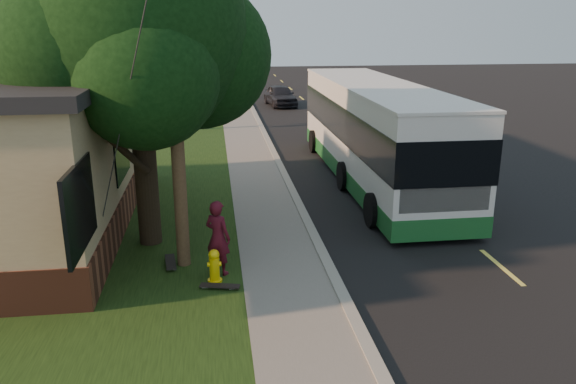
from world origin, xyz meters
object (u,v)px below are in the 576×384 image
object	(u,v)px
bare_tree_near	(193,89)
distant_car	(280,95)
skateboard_spare	(220,286)
traffic_signal	(250,52)
transit_bus	(375,130)
utility_pole	(172,63)
skateboarder	(218,237)
fire_hydrant	(214,266)
dumpster	(7,166)
leafy_tree	(137,35)
bare_tree_far	(205,72)
skateboard_main	(171,262)

from	to	relation	value
bare_tree_near	distant_car	distance (m)	10.04
skateboard_spare	bare_tree_near	bearing A→B (deg)	93.12
traffic_signal	distant_car	distance (m)	8.23
distant_car	transit_bus	bearing A→B (deg)	-93.47
utility_pole	skateboarder	bearing A→B (deg)	-36.02
fire_hydrant	bare_tree_near	size ratio (longest dim) A/B	0.17
dumpster	distant_car	size ratio (longest dim) A/B	0.47
skateboard_spare	dumpster	world-z (taller)	dumpster
utility_pole	traffic_signal	world-z (taller)	utility_pole
skateboard_spare	distant_car	xyz separation A→B (m)	(4.47, 26.67, 0.56)
fire_hydrant	distant_car	world-z (taller)	distant_car
fire_hydrant	traffic_signal	world-z (taller)	traffic_signal
distant_car	leafy_tree	bearing A→B (deg)	-111.43
skateboarder	traffic_signal	bearing A→B (deg)	-58.63
leafy_tree	skateboard_spare	size ratio (longest dim) A/B	9.01
bare_tree_far	transit_bus	distance (m)	23.19
bare_tree_far	skateboard_main	size ratio (longest dim) A/B	4.43
bare_tree_near	traffic_signal	size ratio (longest dim) A/B	0.78
leafy_tree	transit_bus	distance (m)	9.40
fire_hydrant	traffic_signal	xyz separation A→B (m)	(3.10, 34.00, 2.73)
traffic_signal	fire_hydrant	bearing A→B (deg)	-95.21
bare_tree_near	distant_car	bearing A→B (deg)	56.58
leafy_tree	distant_car	distance (m)	24.84
transit_bus	skateboard_main	bearing A→B (deg)	-135.30
fire_hydrant	skateboard_spare	distance (m)	0.49
transit_bus	utility_pole	bearing A→B (deg)	-133.93
fire_hydrant	bare_tree_near	distance (m)	18.10
distant_car	bare_tree_near	bearing A→B (deg)	-130.29
bare_tree_far	bare_tree_near	bearing A→B (deg)	-92.39
leafy_tree	skateboard_main	size ratio (longest dim) A/B	8.58
traffic_signal	dumpster	bearing A→B (deg)	-111.25
leafy_tree	traffic_signal	world-z (taller)	leafy_tree
leafy_tree	transit_bus	xyz separation A→B (m)	(7.25, 4.97, -3.34)
bare_tree_far	distant_car	xyz separation A→B (m)	(4.97, -3.71, -1.31)
bare_tree_far	traffic_signal	xyz separation A→B (m)	(3.50, 4.00, 1.16)
utility_pole	transit_bus	size ratio (longest dim) A/B	0.72
transit_bus	skateboarder	world-z (taller)	transit_bus
leafy_tree	distant_car	xyz separation A→B (m)	(6.14, 23.64, -4.47)
bare_tree_far	transit_bus	bearing A→B (deg)	-74.80
skateboarder	skateboard_main	xyz separation A→B (m)	(-1.11, 0.59, -0.79)
dumpster	transit_bus	bearing A→B (deg)	-3.01
bare_tree_near	skateboarder	size ratio (longest dim) A/B	2.53
leafy_tree	skateboarder	size ratio (longest dim) A/B	4.59
utility_pole	distant_car	world-z (taller)	utility_pole
bare_tree_far	dumpster	bearing A→B (deg)	-106.66
transit_bus	skateboarder	bearing A→B (deg)	-127.72
utility_pole	traffic_signal	distance (m)	33.26
fire_hydrant	skateboard_main	world-z (taller)	fire_hydrant
skateboard_main	traffic_signal	bearing A→B (deg)	82.90
bare_tree_far	skateboarder	xyz separation A→B (m)	(0.50, -29.59, -1.08)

